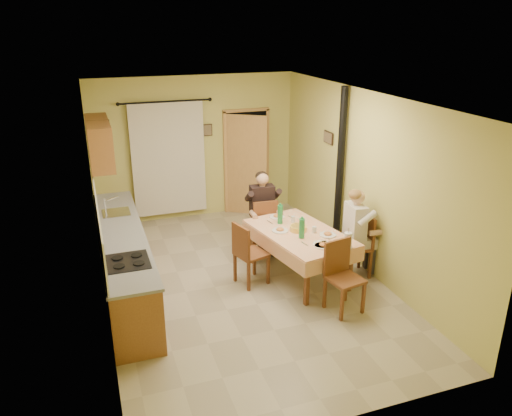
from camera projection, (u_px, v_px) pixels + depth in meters
name	position (u px, v px, depth m)	size (l,w,h in m)	color
floor	(243.00, 282.00, 7.64)	(4.00, 6.00, 0.01)	tan
room_shell	(242.00, 168.00, 7.00)	(4.04, 6.04, 2.82)	#D1CB6B
kitchen_run	(123.00, 259.00, 7.30)	(0.64, 3.64, 1.56)	brown
upper_cabinets	(99.00, 142.00, 7.89)	(0.35, 1.40, 0.70)	brown
curtain	(169.00, 159.00, 9.58)	(1.70, 0.07, 2.22)	black
doorway	(247.00, 162.00, 10.11)	(0.96, 0.50, 2.15)	black
dining_table	(299.00, 254.00, 7.68)	(1.36, 1.91, 0.76)	#EAA77A
tableware	(305.00, 230.00, 7.45)	(0.86, 1.58, 0.33)	white
chair_far	(263.00, 236.00, 8.57)	(0.45, 0.45, 0.98)	brown
chair_near	(343.00, 291.00, 6.82)	(0.50, 0.50, 0.99)	brown
chair_right	(355.00, 258.00, 7.78)	(0.45, 0.45, 0.99)	brown
chair_left	(251.00, 265.00, 7.53)	(0.52, 0.52, 0.98)	brown
man_far	(263.00, 203.00, 8.37)	(0.60, 0.48, 1.39)	black
man_right	(357.00, 223.00, 7.57)	(0.48, 0.60, 1.39)	beige
stove_flue	(338.00, 193.00, 8.40)	(0.24, 0.24, 2.80)	black
picture_back	(207.00, 130.00, 9.72)	(0.19, 0.03, 0.23)	black
picture_right	(328.00, 138.00, 8.65)	(0.03, 0.31, 0.21)	brown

